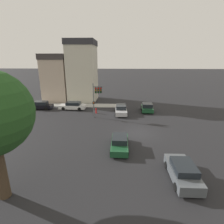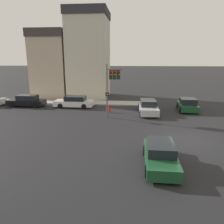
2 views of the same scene
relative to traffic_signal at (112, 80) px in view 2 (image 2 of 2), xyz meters
name	(u,v)px [view 2 (image 2 of 2)]	position (x,y,z in m)	size (l,w,h in m)	color
ground_plane	(187,140)	(-5.85, -6.12, -3.85)	(300.00, 300.00, 0.00)	black
rowhouse_backdrop	(74,59)	(11.79, 6.89, 1.97)	(6.89, 11.22, 12.68)	beige
traffic_signal	(112,80)	(0.00, 0.00, 0.00)	(0.81, 1.66, 5.38)	#515456
crossing_car_0	(160,155)	(-9.98, -3.63, -3.23)	(4.22, 1.86, 1.31)	#194728
crossing_car_1	(148,107)	(2.07, -3.74, -3.15)	(4.71, 2.09, 1.48)	#B7B7BC
crossing_car_3	(188,105)	(3.70, -8.36, -3.17)	(3.91, 2.22, 1.46)	#194728
parked_car_0	(74,102)	(4.36, 5.12, -3.20)	(2.03, 4.77, 1.38)	silver
parked_car_1	(27,101)	(4.26, 11.19, -3.18)	(1.83, 4.60, 1.43)	black
fire_hydrant	(110,108)	(2.09, 0.50, -3.36)	(0.22, 0.22, 0.92)	red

